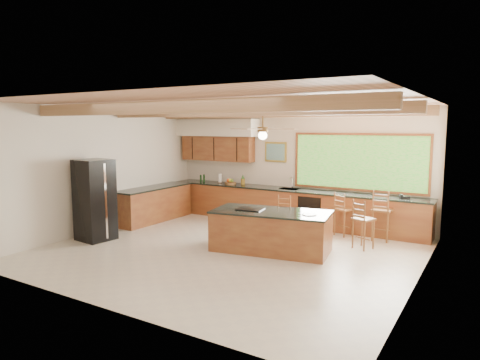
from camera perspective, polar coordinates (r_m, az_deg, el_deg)
The scene contains 9 objects.
ground at distance 8.90m, azimuth -1.48°, elevation -9.43°, with size 7.20×7.20×0.00m, color beige.
room_shell at distance 9.17m, azimuth -0.21°, elevation 5.12°, with size 7.27×6.54×3.02m.
counter_run at distance 11.30m, azimuth 1.91°, elevation -3.41°, with size 7.12×3.10×1.22m.
island at distance 8.84m, azimuth 4.15°, elevation -6.76°, with size 2.53×1.51×0.85m.
refrigerator at distance 10.09m, azimuth -18.80°, elevation -2.53°, with size 0.77×0.76×1.81m.
bar_stool_a at distance 9.82m, azimuth 6.04°, elevation -4.31°, with size 0.41×0.41×1.00m.
bar_stool_b at distance 10.21m, azimuth 13.60°, elevation -3.93°, with size 0.49×0.49×1.03m.
bar_stool_c at distance 9.22m, azimuth 16.06°, elevation -5.15°, with size 0.49×0.49×1.04m.
bar_stool_d at distance 9.97m, azimuth 18.36°, elevation -3.95°, with size 0.42×0.42×1.15m.
Camera 1 is at (4.60, -7.17, 2.55)m, focal length 32.00 mm.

